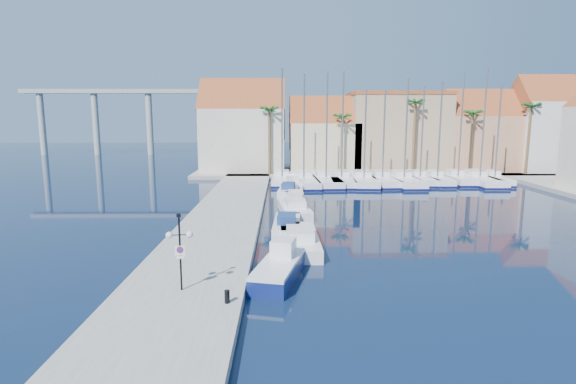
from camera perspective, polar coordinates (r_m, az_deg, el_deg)
name	(u,v)px	position (r m, az deg, el deg)	size (l,w,h in m)	color
ground	(372,295)	(22.28, 10.58, -12.79)	(260.00, 260.00, 0.00)	black
quay_west	(221,224)	(34.99, -8.55, -4.06)	(6.00, 77.00, 0.50)	gray
shore_north	(375,171)	(70.14, 10.99, 2.67)	(54.00, 16.00, 0.50)	gray
lamp_post	(180,240)	(21.05, -13.59, -5.97)	(1.22, 0.44, 3.62)	black
bollard	(227,297)	(19.93, -7.74, -13.03)	(0.23, 0.23, 0.57)	black
fishing_boat	(279,267)	(23.82, -1.10, -9.52)	(2.99, 5.67, 1.89)	navy
motorboat_west_0	(299,240)	(29.35, 1.46, -6.08)	(2.51, 7.49, 1.40)	white
motorboat_west_1	(287,225)	(33.36, -0.14, -4.16)	(2.19, 6.02, 1.40)	white
motorboat_west_2	(294,208)	(39.22, 0.80, -2.09)	(3.00, 7.30, 1.40)	white
motorboat_west_3	(295,199)	(43.64, 0.88, -0.90)	(1.86, 5.78, 1.40)	white
motorboat_west_4	(289,190)	(48.89, 0.09, 0.23)	(2.55, 6.29, 1.40)	white
motorboat_west_5	(292,184)	(53.50, 0.55, 1.03)	(2.24, 6.92, 1.40)	white
motorboat_west_6	(291,179)	(57.71, 0.36, 1.66)	(1.78, 5.25, 1.40)	white
sailboat_0	(282,179)	(57.19, -0.73, 1.71)	(2.71, 8.99, 14.30)	white
sailboat_1	(303,180)	(56.51, 1.94, 1.55)	(3.78, 12.09, 13.48)	white
sailboat_2	(325,180)	(56.95, 4.75, 1.59)	(3.61, 11.77, 13.80)	white
sailboat_3	(341,179)	(57.14, 6.75, 1.59)	(3.27, 10.92, 13.85)	white
sailboat_4	(363,180)	(57.33, 9.54, 1.52)	(3.71, 11.18, 11.64)	white
sailboat_5	(381,180)	(57.79, 11.72, 1.53)	(3.32, 10.25, 11.56)	white
sailboat_6	(403,180)	(58.30, 14.35, 1.50)	(3.09, 11.26, 12.99)	white
sailboat_7	(418,179)	(59.72, 16.24, 1.63)	(3.01, 9.11, 12.18)	white
sailboat_8	(436,179)	(60.14, 18.27, 1.59)	(2.48, 8.71, 12.67)	white
sailboat_9	(456,178)	(61.64, 20.59, 1.66)	(2.47, 8.86, 13.94)	white
sailboat_10	(478,179)	(62.16, 22.95, 1.54)	(3.18, 11.39, 14.35)	white
sailboat_11	(493,179)	(63.07, 24.59, 1.55)	(2.79, 8.63, 12.32)	white
building_0	(243,130)	(67.47, -5.69, 7.87)	(12.30, 9.00, 13.50)	beige
building_1	(324,138)	(67.56, 4.59, 6.85)	(10.30, 8.00, 11.00)	#CBB78F
building_2	(396,131)	(70.38, 13.56, 7.51)	(14.20, 10.20, 11.50)	tan
building_3	(477,134)	(73.33, 22.93, 6.79)	(10.30, 8.00, 12.00)	tan
building_4	(542,127)	(76.47, 29.52, 7.22)	(8.30, 8.00, 14.00)	silver
palm_0	(269,112)	(62.22, -2.40, 10.13)	(2.60, 2.60, 10.15)	brown
palm_1	(342,119)	(62.74, 6.89, 9.21)	(2.60, 2.60, 9.15)	brown
palm_2	(415,105)	(64.84, 15.87, 10.59)	(2.60, 2.60, 11.15)	brown
palm_3	(473,115)	(67.51, 22.42, 8.98)	(2.60, 2.60, 9.65)	brown
palm_4	(531,108)	(71.02, 28.49, 9.31)	(2.60, 2.60, 10.65)	brown
viaduct	(126,109)	(107.98, -19.88, 9.94)	(48.00, 2.20, 14.45)	#9E9E99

